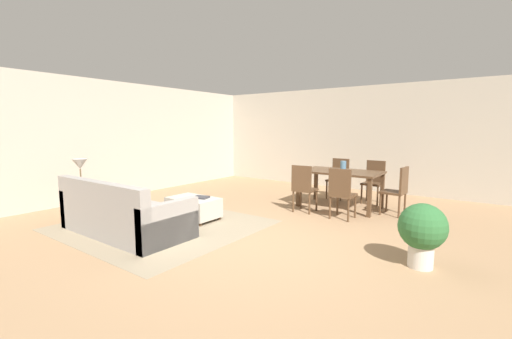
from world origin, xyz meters
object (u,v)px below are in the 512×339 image
Objects in this scene: couch at (123,215)px; vase_centerpiece at (343,166)px; dining_chair_far_left at (339,176)px; book_on_ottoman at (201,197)px; ottoman_table at (194,207)px; dining_chair_near_left at (303,186)px; potted_plant at (422,230)px; table_lamp at (80,165)px; side_table at (82,194)px; dining_chair_far_right at (374,179)px; dining_chair_head_east at (398,188)px; dining_table at (340,175)px; dining_chair_near_right at (341,191)px.

couch is 10.54× the size of vase_centerpiece.
couch is 2.38× the size of dining_chair_far_left.
dining_chair_far_left is 3.43m from book_on_ottoman.
dining_chair_near_left is at bearing 49.86° from ottoman_table.
dining_chair_near_left is 1.00× the size of dining_chair_far_left.
couch is 8.41× the size of book_on_ottoman.
potted_plant is at bearing -50.49° from vase_centerpiece.
table_lamp reaches higher than dining_chair_near_left.
side_table is 2.13× the size of book_on_ottoman.
dining_chair_head_east is (0.68, -0.83, 0.00)m from dining_chair_far_right.
couch is 1.38× the size of dining_table.
dining_chair_near_left reaches higher than ottoman_table.
dining_chair_far_left is 1.05m from vase_centerpiece.
dining_chair_far_left is (3.08, 4.37, -0.45)m from table_lamp.
dining_table is 0.91m from dining_chair_near_left.
dining_chair_near_left is (3.03, 2.72, -0.45)m from table_lamp.
couch reaches higher than book_on_ottoman.
dining_chair_far_right is 3.44m from potted_plant.
book_on_ottoman is (0.14, 0.06, 0.18)m from ottoman_table.
dining_chair_near_right reaches higher than ottoman_table.
dining_chair_far_right is (3.89, 4.36, -0.45)m from table_lamp.
couch is at bearing -110.78° from dining_chair_far_left.
side_table is 0.53m from table_lamp.
dining_chair_near_left reaches higher than side_table.
table_lamp reaches higher than dining_chair_head_east.
dining_chair_far_left is 3.86m from potted_plant.
potted_plant is at bearing -42.53° from dining_chair_near_right.
book_on_ottoman is at bearing -178.83° from potted_plant.
table_lamp is at bearing -147.12° from book_on_ottoman.
book_on_ottoman is (-1.26, -3.19, -0.11)m from dining_chair_far_left.
vase_centerpiece is (1.84, 2.36, 0.64)m from ottoman_table.
vase_centerpiece is (-0.30, 0.81, 0.34)m from dining_chair_near_right.
couch is 2.42× the size of ottoman_table.
dining_chair_head_east is at bearing -50.46° from dining_chair_far_right.
table_lamp is 5.86m from dining_chair_far_right.
book_on_ottoman is at bearing -124.77° from dining_table.
table_lamp is at bearing -131.69° from dining_chair_far_right.
table_lamp is 2.53× the size of vase_centerpiece.
dining_chair_near_left is at bearing 147.76° from potted_plant.
dining_chair_near_right is at bearing -70.02° from vase_centerpiece.
table_lamp reaches higher than side_table.
dining_chair_head_east is (4.57, 3.53, 0.08)m from side_table.
vase_centerpiece reaches higher than dining_chair_near_left.
table_lamp reaches higher than couch.
side_table is 4.97m from vase_centerpiece.
ottoman_table is at bearing 76.19° from couch.
ottoman_table is (0.29, 1.19, -0.06)m from couch.
dining_chair_far_left is at bearing 88.44° from dining_chair_near_left.
couch is at bearing -103.81° from ottoman_table.
vase_centerpiece reaches higher than dining_chair_far_left.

